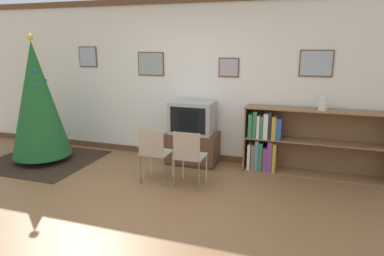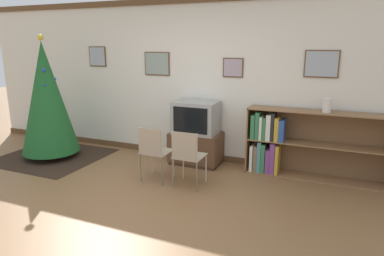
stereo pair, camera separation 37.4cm
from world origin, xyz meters
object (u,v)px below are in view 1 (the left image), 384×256
object	(u,v)px
television	(192,117)
vase	(323,103)
tv_console	(192,148)
christmas_tree	(37,100)
folding_chair_left	(154,151)
bookshelf	(288,142)
folding_chair_right	(189,155)

from	to	relation	value
television	vase	distance (m)	2.00
tv_console	vase	xyz separation A→B (m)	(1.98, 0.05, 0.86)
christmas_tree	folding_chair_left	size ratio (longest dim) A/B	2.57
bookshelf	television	bearing A→B (deg)	-176.70
folding_chair_left	bookshelf	world-z (taller)	bookshelf
christmas_tree	tv_console	distance (m)	2.70
tv_console	folding_chair_right	bearing A→B (deg)	-74.69
bookshelf	folding_chair_right	bearing A→B (deg)	-140.51
tv_console	folding_chair_left	distance (m)	1.02
bookshelf	vase	xyz separation A→B (m)	(0.44, -0.04, 0.64)
christmas_tree	folding_chair_left	xyz separation A→B (m)	(2.23, -0.27, -0.58)
folding_chair_right	vase	size ratio (longest dim) A/B	3.97
television	bookshelf	size ratio (longest dim) A/B	0.34
christmas_tree	television	bearing A→B (deg)	15.38
folding_chair_left	folding_chair_right	xyz separation A→B (m)	(0.53, 0.00, 0.00)
folding_chair_left	christmas_tree	bearing A→B (deg)	173.00
christmas_tree	folding_chair_left	bearing A→B (deg)	-7.00
tv_console	vase	bearing A→B (deg)	1.34
tv_console	television	xyz separation A→B (m)	(0.00, -0.00, 0.53)
christmas_tree	folding_chair_right	size ratio (longest dim) A/B	2.57
tv_console	folding_chair_right	distance (m)	1.02
folding_chair_left	bookshelf	bearing A→B (deg)	30.23
tv_console	television	distance (m)	0.53
television	vase	world-z (taller)	vase
television	tv_console	bearing A→B (deg)	90.00
christmas_tree	television	distance (m)	2.60
christmas_tree	folding_chair_right	bearing A→B (deg)	-5.67
christmas_tree	bookshelf	xyz separation A→B (m)	(4.02, 0.77, -0.57)
tv_console	bookshelf	xyz separation A→B (m)	(1.53, 0.09, 0.22)
tv_console	bookshelf	size ratio (longest dim) A/B	0.40
folding_chair_right	bookshelf	xyz separation A→B (m)	(1.27, 1.05, 0.02)
television	folding_chair_left	bearing A→B (deg)	-105.35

